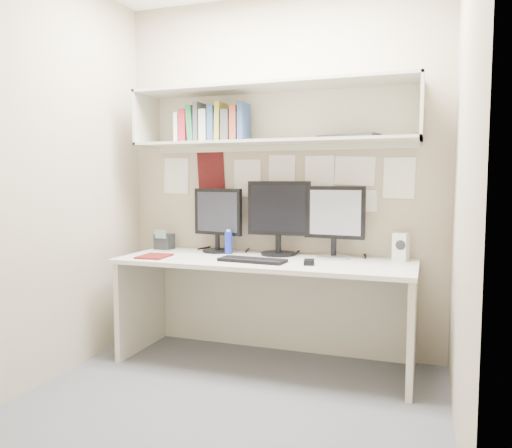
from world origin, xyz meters
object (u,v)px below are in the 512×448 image
(monitor_right, at_px, (334,219))
(maroon_notebook, at_px, (154,256))
(monitor_center, at_px, (279,216))
(keyboard, at_px, (252,260))
(monitor_left, at_px, (218,218))
(desk, at_px, (264,311))
(speaker, at_px, (401,247))
(desk_phone, at_px, (164,241))

(monitor_right, bearing_deg, maroon_notebook, -156.00)
(monitor_center, bearing_deg, keyboard, -105.43)
(monitor_left, bearing_deg, keyboard, -29.66)
(monitor_center, xyz_separation_m, monitor_right, (0.40, 0.00, -0.02))
(desk, bearing_deg, monitor_center, 80.95)
(monitor_right, bearing_deg, monitor_center, -174.08)
(desk, height_order, keyboard, keyboard)
(monitor_right, height_order, keyboard, monitor_right)
(desk, height_order, maroon_notebook, maroon_notebook)
(monitor_right, bearing_deg, speaker, 8.15)
(maroon_notebook, xyz_separation_m, desk_phone, (-0.14, 0.38, 0.05))
(monitor_center, height_order, keyboard, monitor_center)
(desk, relative_size, monitor_center, 3.78)
(desk, relative_size, monitor_left, 4.22)
(desk, distance_m, monitor_right, 0.80)
(desk, bearing_deg, maroon_notebook, -167.37)
(monitor_center, relative_size, speaker, 2.86)
(speaker, bearing_deg, monitor_left, -166.19)
(speaker, bearing_deg, keyboard, -145.08)
(monitor_right, relative_size, maroon_notebook, 2.13)
(desk, height_order, monitor_right, monitor_right)
(desk, height_order, monitor_center, monitor_center)
(monitor_center, distance_m, desk_phone, 0.95)
(monitor_right, bearing_deg, desk_phone, -173.93)
(maroon_notebook, bearing_deg, desk_phone, 107.15)
(maroon_notebook, bearing_deg, monitor_center, 23.49)
(monitor_center, relative_size, monitor_right, 1.07)
(monitor_center, bearing_deg, monitor_left, 176.70)
(monitor_left, relative_size, keyboard, 1.07)
(speaker, height_order, maroon_notebook, speaker)
(desk, height_order, desk_phone, desk_phone)
(keyboard, bearing_deg, speaker, 26.40)
(desk, relative_size, monitor_right, 4.04)
(desk_phone, bearing_deg, keyboard, -17.96)
(monitor_left, relative_size, maroon_notebook, 2.04)
(monitor_center, bearing_deg, desk, -102.33)
(speaker, bearing_deg, maroon_notebook, -152.99)
(monitor_left, xyz_separation_m, desk_phone, (-0.45, -0.00, -0.20))
(desk, relative_size, maroon_notebook, 8.60)
(monitor_left, bearing_deg, maroon_notebook, -117.32)
(speaker, bearing_deg, desk_phone, -166.26)
(monitor_right, relative_size, speaker, 2.68)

